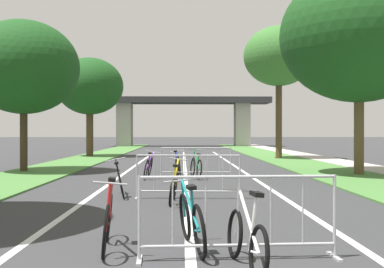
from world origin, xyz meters
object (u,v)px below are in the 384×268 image
at_px(tree_right_pine_far, 359,36).
at_px(bicycle_teal_7, 191,221).
at_px(bicycle_purple_6, 148,167).
at_px(bicycle_yellow_5, 174,187).
at_px(crowd_barrier_nearest, 238,218).
at_px(bicycle_white_2, 246,239).
at_px(tree_right_maple_mid, 279,57).
at_px(bicycle_black_1, 120,181).
at_px(tree_left_oak_near, 90,87).
at_px(crowd_barrier_third, 196,162).
at_px(bicycle_green_4, 196,167).
at_px(bicycle_red_3, 108,221).
at_px(crowd_barrier_second, 188,177).
at_px(tree_left_cypress_far, 24,67).
at_px(bicycle_blue_0, 178,165).

height_order(tree_right_pine_far, bicycle_teal_7, tree_right_pine_far).
bearing_deg(bicycle_purple_6, bicycle_yellow_5, -76.88).
distance_m(crowd_barrier_nearest, bicycle_white_2, 0.47).
xyz_separation_m(tree_right_maple_mid, bicycle_black_1, (-7.18, -15.90, -5.63)).
relative_size(tree_left_oak_near, crowd_barrier_third, 2.53).
xyz_separation_m(crowd_barrier_nearest, bicycle_yellow_5, (-0.89, 4.79, -0.16)).
xyz_separation_m(tree_left_oak_near, bicycle_green_4, (6.44, -14.49, -4.14)).
xyz_separation_m(crowd_barrier_third, bicycle_black_1, (-2.02, -4.87, -0.16)).
distance_m(tree_right_pine_far, bicycle_black_1, 10.74).
xyz_separation_m(tree_right_pine_far, bicycle_red_3, (-7.45, -10.77, -4.71)).
relative_size(crowd_barrier_nearest, bicycle_white_2, 1.55).
distance_m(tree_right_maple_mid, crowd_barrier_second, 18.17).
distance_m(bicycle_white_2, bicycle_green_4, 10.79).
bearing_deg(bicycle_black_1, tree_right_pine_far, 24.94).
relative_size(tree_left_cypress_far, bicycle_white_2, 3.68).
height_order(bicycle_red_3, bicycle_yellow_5, bicycle_yellow_5).
bearing_deg(crowd_barrier_second, bicycle_green_4, 86.26).
bearing_deg(bicycle_black_1, crowd_barrier_second, -26.42).
height_order(bicycle_green_4, bicycle_purple_6, bicycle_green_4).
bearing_deg(bicycle_red_3, bicycle_blue_0, -100.77).
relative_size(tree_right_maple_mid, bicycle_blue_0, 4.36).
relative_size(tree_left_cypress_far, bicycle_blue_0, 3.36).
relative_size(bicycle_black_1, bicycle_white_2, 1.04).
xyz_separation_m(tree_left_cypress_far, bicycle_black_1, (4.73, -7.08, -3.77)).
bearing_deg(crowd_barrier_nearest, crowd_barrier_second, 95.91).
xyz_separation_m(tree_right_pine_far, crowd_barrier_third, (-5.97, -0.53, -4.58)).
distance_m(tree_right_pine_far, crowd_barrier_third, 7.54).
height_order(crowd_barrier_second, bicycle_purple_6, crowd_barrier_second).
xyz_separation_m(tree_left_cypress_far, tree_left_oak_near, (0.29, 11.85, 0.38)).
bearing_deg(bicycle_blue_0, tree_left_cypress_far, 166.85).
relative_size(tree_left_oak_near, bicycle_black_1, 3.76).
height_order(crowd_barrier_nearest, crowd_barrier_third, same).
height_order(crowd_barrier_third, bicycle_black_1, crowd_barrier_third).
xyz_separation_m(tree_left_cypress_far, crowd_barrier_nearest, (6.97, -13.00, -3.62)).
bearing_deg(bicycle_green_4, crowd_barrier_third, 78.13).
bearing_deg(tree_left_oak_near, crowd_barrier_nearest, -74.96).
bearing_deg(bicycle_green_4, crowd_barrier_second, -104.06).
bearing_deg(crowd_barrier_third, bicycle_yellow_5, -96.36).
distance_m(crowd_barrier_second, bicycle_green_4, 4.98).
height_order(crowd_barrier_third, bicycle_blue_0, crowd_barrier_third).
xyz_separation_m(tree_right_maple_mid, crowd_barrier_third, (-5.16, -11.03, -5.48)).
height_order(tree_left_oak_near, crowd_barrier_nearest, tree_left_oak_near).
height_order(bicycle_blue_0, bicycle_red_3, bicycle_red_3).
distance_m(bicycle_yellow_5, bicycle_purple_6, 5.72).
xyz_separation_m(tree_left_oak_near, crowd_barrier_second, (6.12, -19.46, -3.99)).
bearing_deg(bicycle_purple_6, tree_left_cypress_far, 156.57).
bearing_deg(tree_right_maple_mid, tree_right_pine_far, -85.62).
relative_size(crowd_barrier_nearest, bicycle_purple_6, 1.42).
xyz_separation_m(bicycle_red_3, bicycle_purple_6, (-0.16, 9.87, -0.01)).
bearing_deg(bicycle_yellow_5, tree_left_cypress_far, 130.06).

